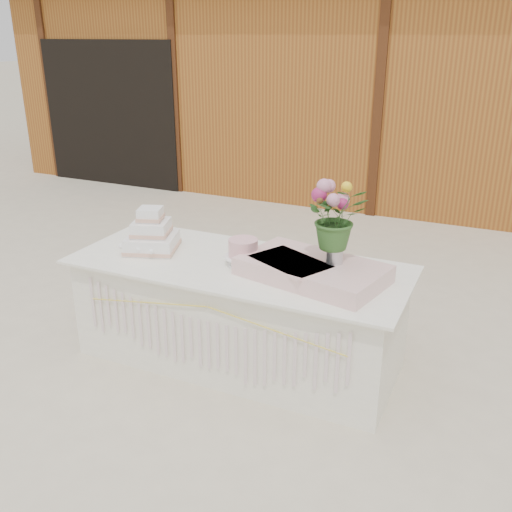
% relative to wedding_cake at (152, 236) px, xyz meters
% --- Properties ---
extents(ground, '(80.00, 80.00, 0.00)m').
position_rel_wedding_cake_xyz_m(ground, '(0.70, 0.03, -0.88)').
color(ground, beige).
rests_on(ground, ground).
extents(barn, '(12.60, 4.60, 3.30)m').
position_rel_wedding_cake_xyz_m(barn, '(0.69, 6.02, 0.80)').
color(barn, '#945B1F').
rests_on(barn, ground).
extents(cake_table, '(2.40, 1.00, 0.77)m').
position_rel_wedding_cake_xyz_m(cake_table, '(0.70, 0.02, -0.49)').
color(cake_table, white).
rests_on(cake_table, ground).
extents(wedding_cake, '(0.46, 0.46, 0.33)m').
position_rel_wedding_cake_xyz_m(wedding_cake, '(0.00, 0.00, 0.00)').
color(wedding_cake, white).
rests_on(wedding_cake, cake_table).
extents(pink_cake_stand, '(0.26, 0.26, 0.19)m').
position_rel_wedding_cake_xyz_m(pink_cake_stand, '(0.74, 0.02, -0.01)').
color(pink_cake_stand, white).
rests_on(pink_cake_stand, cake_table).
extents(satin_runner, '(1.03, 0.73, 0.12)m').
position_rel_wedding_cake_xyz_m(satin_runner, '(1.26, -0.00, -0.05)').
color(satin_runner, beige).
rests_on(satin_runner, cake_table).
extents(flower_vase, '(0.11, 0.11, 0.15)m').
position_rel_wedding_cake_xyz_m(flower_vase, '(1.39, 0.04, 0.08)').
color(flower_vase, silver).
rests_on(flower_vase, satin_runner).
extents(bouquet, '(0.48, 0.46, 0.42)m').
position_rel_wedding_cake_xyz_m(bouquet, '(1.39, 0.04, 0.37)').
color(bouquet, '#305C24').
rests_on(bouquet, flower_vase).
extents(loose_flowers, '(0.23, 0.34, 0.02)m').
position_rel_wedding_cake_xyz_m(loose_flowers, '(-0.27, 0.17, -0.10)').
color(loose_flowers, pink).
rests_on(loose_flowers, cake_table).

